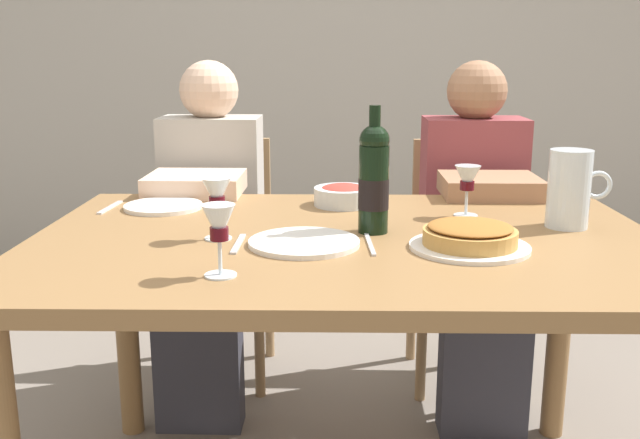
# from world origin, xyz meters

# --- Properties ---
(back_wall) EXTENTS (8.00, 0.10, 2.80)m
(back_wall) POSITION_xyz_m (0.00, 2.45, 1.40)
(back_wall) COLOR #B2ADA3
(back_wall) RESTS_ON ground
(dining_table) EXTENTS (1.50, 1.00, 0.76)m
(dining_table) POSITION_xyz_m (0.00, 0.00, 0.67)
(dining_table) COLOR olive
(dining_table) RESTS_ON ground
(wine_bottle) EXTENTS (0.07, 0.07, 0.31)m
(wine_bottle) POSITION_xyz_m (0.07, 0.04, 0.89)
(wine_bottle) COLOR black
(wine_bottle) RESTS_ON dining_table
(water_pitcher) EXTENTS (0.16, 0.10, 0.19)m
(water_pitcher) POSITION_xyz_m (0.55, 0.10, 0.85)
(water_pitcher) COLOR silver
(water_pitcher) RESTS_ON dining_table
(baked_tart) EXTENTS (0.27, 0.27, 0.06)m
(baked_tart) POSITION_xyz_m (0.27, -0.11, 0.79)
(baked_tart) COLOR white
(baked_tart) RESTS_ON dining_table
(salad_bowl) EXTENTS (0.17, 0.17, 0.06)m
(salad_bowl) POSITION_xyz_m (0.00, 0.34, 0.79)
(salad_bowl) COLOR silver
(salad_bowl) RESTS_ON dining_table
(wine_glass_left_diner) EXTENTS (0.07, 0.07, 0.14)m
(wine_glass_left_diner) POSITION_xyz_m (0.32, 0.21, 0.86)
(wine_glass_left_diner) COLOR silver
(wine_glass_left_diner) RESTS_ON dining_table
(wine_glass_right_diner) EXTENTS (0.07, 0.07, 0.14)m
(wine_glass_right_diner) POSITION_xyz_m (-0.25, -0.31, 0.86)
(wine_glass_right_diner) COLOR silver
(wine_glass_right_diner) RESTS_ON dining_table
(wine_glass_centre) EXTENTS (0.07, 0.07, 0.15)m
(wine_glass_centre) POSITION_xyz_m (-0.30, -0.03, 0.86)
(wine_glass_centre) COLOR silver
(wine_glass_centre) RESTS_ON dining_table
(dinner_plate_left_setting) EXTENTS (0.25, 0.25, 0.01)m
(dinner_plate_left_setting) POSITION_xyz_m (-0.10, -0.08, 0.77)
(dinner_plate_left_setting) COLOR white
(dinner_plate_left_setting) RESTS_ON dining_table
(dinner_plate_right_setting) EXTENTS (0.22, 0.22, 0.01)m
(dinner_plate_right_setting) POSITION_xyz_m (-0.51, 0.30, 0.77)
(dinner_plate_right_setting) COLOR white
(dinner_plate_right_setting) RESTS_ON dining_table
(fork_left_setting) EXTENTS (0.02, 0.16, 0.00)m
(fork_left_setting) POSITION_xyz_m (-0.25, -0.08, 0.76)
(fork_left_setting) COLOR silver
(fork_left_setting) RESTS_ON dining_table
(knife_left_setting) EXTENTS (0.02, 0.18, 0.00)m
(knife_left_setting) POSITION_xyz_m (0.05, -0.08, 0.76)
(knife_left_setting) COLOR silver
(knife_left_setting) RESTS_ON dining_table
(knife_right_setting) EXTENTS (0.03, 0.18, 0.00)m
(knife_right_setting) POSITION_xyz_m (-0.36, 0.30, 0.76)
(knife_right_setting) COLOR silver
(knife_right_setting) RESTS_ON dining_table
(spoon_right_setting) EXTENTS (0.03, 0.16, 0.00)m
(spoon_right_setting) POSITION_xyz_m (-0.66, 0.30, 0.76)
(spoon_right_setting) COLOR silver
(spoon_right_setting) RESTS_ON dining_table
(chair_left) EXTENTS (0.41, 0.41, 0.87)m
(chair_left) POSITION_xyz_m (-0.45, 0.91, 0.50)
(chair_left) COLOR #9E7A51
(chair_left) RESTS_ON ground
(diner_left) EXTENTS (0.34, 0.51, 1.16)m
(diner_left) POSITION_xyz_m (-0.45, 0.68, 0.62)
(diner_left) COLOR #B7B2A8
(diner_left) RESTS_ON ground
(chair_right) EXTENTS (0.40, 0.40, 0.87)m
(chair_right) POSITION_xyz_m (0.45, 0.89, 0.50)
(chair_right) COLOR #9E7A51
(chair_right) RESTS_ON ground
(diner_right) EXTENTS (0.34, 0.50, 1.16)m
(diner_right) POSITION_xyz_m (0.45, 0.65, 0.62)
(diner_right) COLOR #8E3D42
(diner_right) RESTS_ON ground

